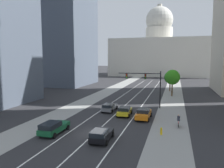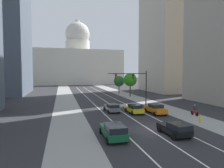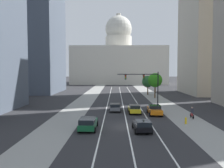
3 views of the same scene
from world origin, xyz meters
name	(u,v)px [view 1 (image 1 of 3)]	position (x,y,z in m)	size (l,w,h in m)	color
ground_plane	(142,90)	(0.00, 40.00, 0.00)	(400.00, 400.00, 0.00)	#2B2B2D
sidewalk_left	(109,91)	(-8.81, 35.00, 0.01)	(4.79, 130.00, 0.01)	gray
sidewalk_right	(173,94)	(8.81, 35.00, 0.01)	(4.79, 130.00, 0.01)	gray
lane_stripe_left	(119,98)	(-3.21, 25.00, 0.01)	(0.16, 90.00, 0.01)	white
lane_stripe_center	(133,98)	(0.00, 25.00, 0.01)	(0.16, 90.00, 0.01)	white
lane_stripe_right	(147,99)	(3.21, 25.00, 0.01)	(0.16, 90.00, 0.01)	white
office_tower_far_left	(68,9)	(-26.99, 46.66, 25.94)	(14.64, 21.77, 51.81)	#4C5666
capitol_building	(159,53)	(0.00, 99.47, 12.00)	(48.69, 29.56, 37.79)	beige
car_gray	(109,107)	(-1.60, 11.59, 0.74)	(2.02, 4.55, 1.39)	slate
car_orange	(144,114)	(4.81, 8.39, 0.80)	(2.15, 4.76, 1.54)	orange
car_green	(53,127)	(-4.81, -1.50, 0.81)	(2.14, 4.73, 1.54)	#14512D
car_yellow	(125,111)	(1.61, 9.45, 0.76)	(2.10, 4.25, 1.45)	yellow
car_black	(101,135)	(1.61, -2.25, 0.76)	(2.15, 4.12, 1.44)	black
traffic_signal_mast	(147,81)	(4.25, 16.22, 4.95)	(7.96, 0.39, 6.89)	black
fire_hydrant	(161,131)	(7.88, 1.79, 0.46)	(0.26, 0.35, 0.91)	yellow
cyclist	(178,121)	(9.90, 5.47, 0.85)	(0.36, 1.70, 1.72)	black
street_tree_mid_right	(170,77)	(7.88, 39.18, 3.88)	(3.36, 3.36, 5.58)	#51381E
street_tree_near_right	(172,77)	(8.60, 30.82, 4.62)	(3.63, 3.63, 6.46)	#51381E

